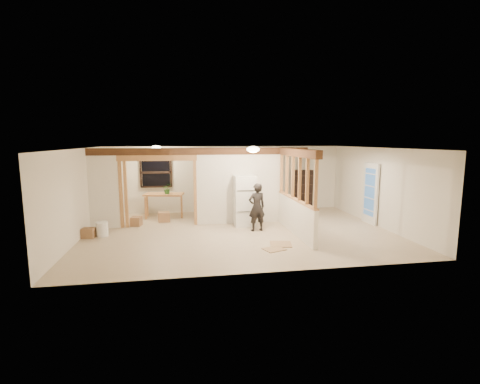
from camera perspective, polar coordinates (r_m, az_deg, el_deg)
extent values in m
cube|color=#C1AD90|center=(10.47, -0.10, -6.64)|extent=(9.00, 6.50, 0.01)
cube|color=white|center=(10.11, -0.10, 7.20)|extent=(9.00, 6.50, 0.01)
cube|color=silver|center=(13.40, -2.39, 2.15)|extent=(9.00, 0.01, 2.50)
cube|color=silver|center=(7.08, 4.26, -3.58)|extent=(9.00, 0.01, 2.50)
cube|color=silver|center=(10.47, -25.19, -0.44)|extent=(0.01, 6.50, 2.50)
cube|color=silver|center=(11.81, 21.97, 0.68)|extent=(0.01, 6.50, 2.50)
cube|color=white|center=(11.51, -21.45, 0.52)|extent=(0.90, 0.12, 2.50)
cube|color=white|center=(11.42, -0.10, 1.05)|extent=(2.80, 0.12, 2.50)
cube|color=tan|center=(11.31, -13.21, -0.01)|extent=(2.46, 0.14, 2.20)
cube|color=#54321D|center=(11.19, -6.22, 6.66)|extent=(7.00, 0.18, 0.22)
cube|color=#54321D|center=(10.12, 9.31, 6.41)|extent=(0.18, 3.30, 0.22)
cube|color=white|center=(10.35, 9.07, -4.05)|extent=(0.12, 3.20, 1.00)
cube|color=tan|center=(10.17, 9.22, 2.35)|extent=(0.14, 3.20, 1.32)
cube|color=black|center=(13.22, -13.62, 3.14)|extent=(1.12, 0.10, 1.10)
cube|color=white|center=(12.15, 20.60, -0.24)|extent=(0.12, 0.86, 2.00)
ellipsoid|color=#FFEABF|center=(9.67, 2.16, 7.02)|extent=(0.36, 0.36, 0.16)
ellipsoid|color=#FFEABF|center=(12.30, -13.58, 7.10)|extent=(0.32, 0.32, 0.14)
ellipsoid|color=#FFD88C|center=(11.58, -11.29, 5.62)|extent=(0.07, 0.07, 0.07)
cube|color=white|center=(11.13, 0.75, -1.44)|extent=(0.67, 0.65, 1.62)
imported|color=#2B2929|center=(10.48, 2.77, -2.51)|extent=(0.59, 0.44, 1.46)
cube|color=tan|center=(12.73, -12.34, -2.14)|extent=(1.45, 0.94, 0.85)
imported|color=#326228|center=(12.53, -11.84, 0.51)|extent=(0.38, 0.35, 0.36)
cylinder|color=#A72216|center=(12.23, -20.61, -3.47)|extent=(0.56, 0.56, 0.62)
cube|color=black|center=(13.98, 10.19, 0.36)|extent=(0.78, 0.26, 1.57)
cylinder|color=silver|center=(10.74, -21.68, -5.69)|extent=(0.37, 0.37, 0.42)
cube|color=#996E4A|center=(12.05, -12.39, -4.00)|extent=(0.42, 0.37, 0.32)
cube|color=#996E4A|center=(11.71, -16.65, -4.61)|extent=(0.38, 0.38, 0.29)
cube|color=#996E4A|center=(10.75, -23.59, -6.17)|extent=(0.38, 0.33, 0.28)
cube|color=tan|center=(9.34, 6.72, -8.49)|extent=(0.65, 0.65, 0.02)
cube|color=tan|center=(8.91, 5.63, -9.32)|extent=(0.62, 0.56, 0.02)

